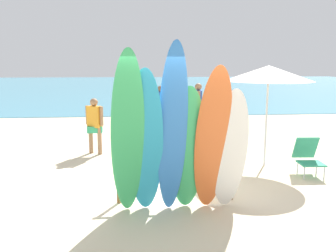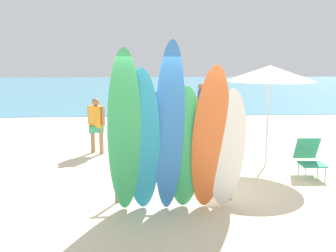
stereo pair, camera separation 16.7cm
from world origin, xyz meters
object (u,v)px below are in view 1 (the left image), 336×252
Objects in this scene: beachgoer_by_water at (183,109)px; surfboard_rack at (176,173)px; beach_umbrella at (269,73)px; surfboard_green_3 at (187,150)px; surfboard_orange_4 at (213,141)px; surfboard_green_0 at (128,137)px; surfboard_white_5 at (230,151)px; beachgoer_strolling at (95,122)px; beach_chair_red at (308,155)px; surfboard_teal_1 at (145,144)px; beachgoer_near_rack at (161,105)px; surfboard_blue_2 at (172,132)px; beachgoer_midbeach at (198,105)px.

surfboard_rack is at bearing 34.75° from beachgoer_by_water.
beach_umbrella is at bearing 73.96° from beachgoer_by_water.
surfboard_orange_4 is at bearing -11.51° from surfboard_green_3.
surfboard_green_0 is 1.28× the size of surfboard_green_3.
beach_umbrella is (1.52, 2.56, 1.14)m from surfboard_white_5.
beachgoer_strolling reaches higher than beach_chair_red.
beach_chair_red is at bearing 28.00° from surfboard_teal_1.
beachgoer_by_water is at bearing 83.94° from surfboard_orange_4.
surfboard_green_3 is 1.33× the size of beachgoer_near_rack.
surfboard_blue_2 reaches higher than beach_chair_red.
surfboard_green_3 is at bearing 148.42° from beachgoer_strolling.
beachgoer_by_water reaches higher than beachgoer_near_rack.
surfboard_teal_1 reaches higher than surfboard_green_3.
beach_umbrella is at bearing 59.01° from surfboard_white_5.
beachgoer_midbeach is (0.56, 6.39, -0.04)m from surfboard_white_5.
beachgoer_strolling is (-3.16, -2.38, -0.13)m from beachgoer_midbeach.
beachgoer_strolling reaches higher than surfboard_rack.
beachgoer_midbeach is at bearing 104.04° from beach_umbrella.
surfboard_teal_1 is at bearing -176.39° from surfboard_white_5.
surfboard_white_5 is 3.19m from beach_umbrella.
beachgoer_near_rack is at bearing 116.40° from beach_umbrella.
surfboard_orange_4 reaches higher than surfboard_green_3.
surfboard_green_3 is at bearing 36.96° from beachgoer_by_water.
surfboard_teal_1 is 1.06m from surfboard_orange_4.
beach_chair_red is (3.02, 1.28, -0.10)m from surfboard_rack.
surfboard_green_0 reaches higher than beach_chair_red.
beachgoer_midbeach is 2.10× the size of beach_chair_red.
surfboard_green_0 is 4.25m from beach_umbrella.
beachgoer_midbeach is 0.73× the size of beach_umbrella.
beach_umbrella is (2.20, 2.53, 1.12)m from surfboard_green_3.
beachgoer_midbeach is at bearing 76.80° from surfboard_rack.
surfboard_blue_2 is at bearing 179.63° from surfboard_orange_4.
surfboard_orange_4 is at bearing -0.30° from surfboard_green_0.
surfboard_blue_2 reaches higher than surfboard_green_0.
surfboard_white_5 is at bearing 155.66° from beachgoer_strolling.
beachgoer_near_rack is at bearing -90.53° from beachgoer_strolling.
surfboard_white_5 is 5.29m from beachgoer_by_water.
beachgoer_strolling is (-1.91, 3.98, -0.19)m from surfboard_green_3.
surfboard_green_0 is 6.93m from beachgoer_midbeach.
beach_umbrella reaches higher than beachgoer_near_rack.
surfboard_rack is at bearing 48.32° from surfboard_teal_1.
surfboard_white_5 reaches higher than beachgoer_near_rack.
surfboard_orange_4 is (0.52, -0.57, 0.68)m from surfboard_rack.
surfboard_teal_1 reaches higher than beachgoer_midbeach.
beachgoer_strolling is at bearing -19.56° from beachgoer_by_water.
beachgoer_by_water is at bearing 76.96° from surfboard_teal_1.
beachgoer_near_rack is (-0.36, 7.02, -0.28)m from surfboard_orange_4.
surfboard_green_3 is 0.68m from surfboard_white_5.
surfboard_teal_1 is (-0.54, -0.60, 0.66)m from surfboard_rack.
beach_umbrella is at bearing 51.37° from surfboard_orange_4.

